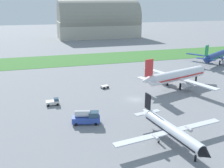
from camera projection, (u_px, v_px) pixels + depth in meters
The scene contains 9 objects.
ground_plane at pixel (135, 100), 75.46m from camera, with size 600.00×600.00×0.00m, color gray.
grass_taxiway_strip at pixel (92, 59), 131.35m from camera, with size 360.00×28.00×0.08m, color #3D7533.
airplane_foreground_turboprop at pixel (171, 130), 51.48m from camera, with size 25.39×21.81×7.63m.
airplane_midfield_jet at pixel (176, 76), 85.44m from camera, with size 30.38×30.67×11.13m.
airplane_parked_jet_far at pixel (216, 56), 119.31m from camera, with size 25.47×25.46×10.12m.
baggage_cart_near_gate at pixel (105, 87), 85.49m from camera, with size 2.82×2.43×0.90m.
pushback_tug_midfield at pixel (53, 102), 71.16m from camera, with size 3.60×2.06×1.95m.
fuel_truck_by_runway at pixel (87, 117), 59.95m from camera, with size 6.89×3.88×3.29m.
hangar_distant at pixel (99, 21), 209.90m from camera, with size 66.12×27.99×30.05m.
Camera 1 is at (-26.67, -65.71, 27.09)m, focal length 40.94 mm.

